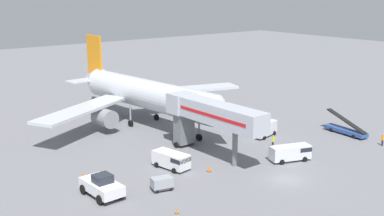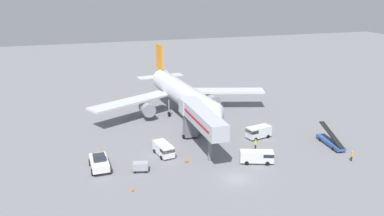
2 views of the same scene
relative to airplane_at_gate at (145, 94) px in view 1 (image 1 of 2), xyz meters
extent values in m
plane|color=slate|center=(0.06, -31.06, -5.10)|extent=(300.00, 300.00, 0.00)
cylinder|color=silver|center=(0.13, -1.29, 0.15)|extent=(7.74, 30.01, 4.79)
cone|color=silver|center=(1.79, -17.81, 0.15)|extent=(5.02, 3.97, 4.70)
cone|color=silver|center=(-1.63, 16.19, 0.51)|extent=(5.08, 5.90, 4.55)
cube|color=orange|center=(-1.49, 14.83, 4.94)|extent=(0.79, 4.31, 7.67)
cube|color=silver|center=(1.41, 14.73, 0.75)|extent=(6.03, 3.68, 0.24)
cube|color=silver|center=(-4.31, 14.16, 0.75)|extent=(6.03, 3.68, 0.24)
cube|color=silver|center=(10.83, 2.61, -0.93)|extent=(19.63, 9.50, 0.44)
cube|color=silver|center=(-11.13, 0.40, -0.93)|extent=(18.99, 12.74, 0.44)
cylinder|color=gray|center=(7.69, 1.18, -2.65)|extent=(3.22, 3.99, 2.86)
cylinder|color=gray|center=(-7.77, -0.38, -2.65)|extent=(3.22, 3.99, 2.86)
cylinder|color=gray|center=(1.29, -12.81, -2.92)|extent=(0.28, 0.28, 3.27)
cylinder|color=black|center=(1.29, -12.81, -4.55)|extent=(0.46, 1.13, 1.10)
cylinder|color=gray|center=(2.69, 0.76, -2.92)|extent=(0.28, 0.28, 3.27)
cylinder|color=black|center=(2.69, 0.76, -4.55)|extent=(0.46, 1.13, 1.10)
cylinder|color=gray|center=(-2.79, 0.20, -2.92)|extent=(0.28, 0.28, 3.27)
cylinder|color=black|center=(-2.79, 0.20, -4.55)|extent=(0.46, 1.13, 1.10)
cube|color=#B2B7C1|center=(-1.71, -20.79, 1.20)|extent=(3.33, 15.10, 2.70)
cube|color=red|center=(-3.23, -20.82, 1.20)|extent=(0.32, 12.63, 0.44)
cube|color=#B2B7C1|center=(-1.89, -12.67, 1.20)|extent=(3.51, 2.88, 2.84)
cube|color=#232833|center=(-1.92, -11.37, 1.45)|extent=(3.30, 0.31, 0.90)
cube|color=slate|center=(-1.88, -13.27, -2.43)|extent=(2.59, 1.86, 4.55)
cylinder|color=black|center=(-3.30, -13.30, -4.70)|extent=(0.32, 0.81, 0.80)
cylinder|color=black|center=(-0.45, -13.24, -4.70)|extent=(0.32, 0.81, 0.80)
cylinder|color=slate|center=(-1.65, -23.80, -2.63)|extent=(0.70, 0.70, 4.95)
cube|color=white|center=(-19.61, -21.76, -3.97)|extent=(2.91, 5.72, 1.16)
cube|color=#232833|center=(-19.59, -22.04, -2.95)|extent=(1.94, 1.88, 0.90)
cylinder|color=black|center=(-18.26, -23.52, -4.55)|extent=(0.45, 1.12, 1.10)
cylinder|color=black|center=(-20.79, -23.64, -4.55)|extent=(0.45, 1.12, 1.10)
cylinder|color=black|center=(-18.42, -19.88, -4.55)|extent=(0.45, 1.12, 1.10)
cylinder|color=black|center=(-20.95, -20.00, -4.55)|extent=(0.45, 1.12, 1.10)
cube|color=#2D4C8E|center=(21.57, -24.27, -4.53)|extent=(2.26, 7.44, 0.55)
cube|color=black|center=(21.57, -24.27, -2.96)|extent=(1.51, 7.42, 2.53)
cylinder|color=black|center=(20.94, -22.01, -4.80)|extent=(0.27, 0.62, 0.60)
cylinder|color=black|center=(22.54, -22.14, -4.80)|extent=(0.27, 0.62, 0.60)
cylinder|color=black|center=(20.59, -26.40, -4.80)|extent=(0.27, 0.62, 0.60)
cylinder|color=black|center=(22.20, -26.52, -4.80)|extent=(0.27, 0.62, 0.60)
cube|color=white|center=(-8.60, -19.46, -3.92)|extent=(2.97, 5.29, 1.78)
cube|color=#1E232D|center=(-8.29, -21.13, -3.53)|extent=(2.38, 1.96, 0.57)
cylinder|color=black|center=(-7.33, -20.80, -4.76)|extent=(0.49, 0.74, 0.68)
cylinder|color=black|center=(-9.31, -21.16, -4.76)|extent=(0.49, 0.74, 0.68)
cylinder|color=black|center=(-7.90, -17.75, -4.76)|extent=(0.49, 0.74, 0.68)
cylinder|color=black|center=(-9.87, -18.12, -4.76)|extent=(0.49, 0.74, 0.68)
cube|color=silver|center=(10.61, -17.09, -3.82)|extent=(5.11, 3.08, 1.99)
cube|color=#1E232D|center=(9.02, -17.44, -3.38)|extent=(1.95, 2.41, 0.64)
cylinder|color=black|center=(9.38, -18.39, -4.76)|extent=(0.75, 0.52, 0.68)
cylinder|color=black|center=(8.95, -16.43, -4.76)|extent=(0.75, 0.52, 0.68)
cylinder|color=black|center=(12.27, -17.75, -4.76)|extent=(0.75, 0.52, 0.68)
cylinder|color=black|center=(11.83, -15.79, -4.76)|extent=(0.75, 0.52, 0.68)
cube|color=silver|center=(5.38, -26.99, -3.91)|extent=(5.76, 3.51, 1.81)
cube|color=#1E232D|center=(7.13, -27.59, -3.51)|extent=(2.26, 2.33, 0.58)
cylinder|color=black|center=(7.26, -26.71, -4.76)|extent=(0.75, 0.53, 0.68)
cylinder|color=black|center=(6.69, -28.37, -4.76)|extent=(0.75, 0.53, 0.68)
cylinder|color=black|center=(4.06, -25.60, -4.76)|extent=(0.75, 0.53, 0.68)
cylinder|color=black|center=(3.49, -27.26, -4.76)|extent=(0.75, 0.53, 0.68)
cube|color=#38383D|center=(-13.45, -24.46, -4.81)|extent=(2.63, 1.91, 0.22)
cube|color=#999EA5|center=(-13.45, -24.46, -4.14)|extent=(2.63, 1.91, 1.12)
cylinder|color=black|center=(-14.41, -24.90, -4.92)|extent=(0.38, 0.20, 0.36)
cylinder|color=black|center=(-14.11, -23.64, -4.92)|extent=(0.38, 0.20, 0.36)
cylinder|color=black|center=(-12.80, -25.28, -4.92)|extent=(0.38, 0.20, 0.36)
cylinder|color=black|center=(-12.50, -24.03, -4.92)|extent=(0.38, 0.20, 0.36)
cylinder|color=#1E2333|center=(20.85, -31.01, -4.67)|extent=(0.33, 0.33, 0.86)
cylinder|color=orange|center=(20.85, -31.01, -3.90)|extent=(0.44, 0.44, 0.68)
sphere|color=tan|center=(20.85, -31.01, -3.43)|extent=(0.23, 0.23, 0.23)
cylinder|color=#1E2333|center=(7.73, -21.73, -4.66)|extent=(0.36, 0.36, 0.88)
cylinder|color=#D8EA19|center=(7.73, -21.73, -3.87)|extent=(0.48, 0.48, 0.70)
sphere|color=tan|center=(7.73, -21.73, -3.39)|extent=(0.24, 0.24, 0.24)
cube|color=black|center=(-18.92, -15.44, -5.09)|extent=(0.44, 0.44, 0.03)
cone|color=orange|center=(-18.92, -15.44, -4.76)|extent=(0.37, 0.37, 0.65)
cube|color=black|center=(-5.57, -23.32, -5.09)|extent=(0.51, 0.51, 0.03)
cone|color=orange|center=(-5.57, -23.32, -4.70)|extent=(0.43, 0.43, 0.75)
cube|color=black|center=(-15.63, -30.26, -5.09)|extent=(0.34, 0.34, 0.03)
cone|color=orange|center=(-15.63, -30.26, -4.83)|extent=(0.29, 0.29, 0.50)
camera|label=1|loc=(-42.28, -67.01, 17.22)|focal=45.44mm
camera|label=2|loc=(-22.06, -80.40, 23.40)|focal=36.75mm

